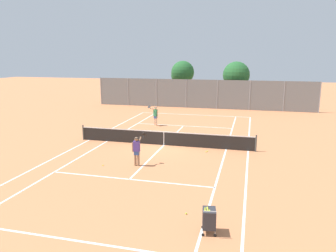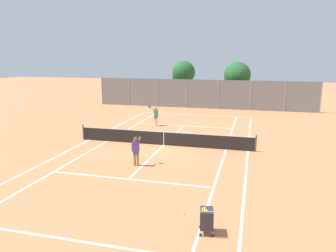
{
  "view_description": "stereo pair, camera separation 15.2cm",
  "coord_description": "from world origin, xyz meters",
  "px_view_note": "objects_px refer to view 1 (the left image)",
  "views": [
    {
      "loc": [
        5.54,
        -20.44,
        5.87
      ],
      "look_at": [
        -0.1,
        1.5,
        1.0
      ],
      "focal_mm": 35.0,
      "sensor_mm": 36.0,
      "label": 1
    },
    {
      "loc": [
        5.69,
        -20.4,
        5.87
      ],
      "look_at": [
        -0.1,
        1.5,
        1.0
      ],
      "focal_mm": 35.0,
      "sensor_mm": 36.0,
      "label": 2
    }
  ],
  "objects_px": {
    "loose_tennis_ball_2": "(206,117)",
    "loose_tennis_ball_3": "(239,138)",
    "loose_tennis_ball_0": "(206,152)",
    "loose_tennis_ball_4": "(103,165)",
    "loose_tennis_ball_5": "(207,151)",
    "ball_cart": "(209,218)",
    "tree_behind_right": "(237,76)",
    "loose_tennis_ball_1": "(186,213)",
    "player_far_left": "(155,115)",
    "player_near_side": "(137,149)",
    "tree_behind_left": "(182,73)",
    "tennis_net": "(164,138)"
  },
  "relations": [
    {
      "from": "player_far_left",
      "to": "tree_behind_left",
      "type": "height_order",
      "value": "tree_behind_left"
    },
    {
      "from": "ball_cart",
      "to": "loose_tennis_ball_1",
      "type": "bearing_deg",
      "value": 132.33
    },
    {
      "from": "loose_tennis_ball_4",
      "to": "tree_behind_right",
      "type": "distance_m",
      "value": 24.37
    },
    {
      "from": "loose_tennis_ball_1",
      "to": "tree_behind_left",
      "type": "distance_m",
      "value": 30.12
    },
    {
      "from": "ball_cart",
      "to": "tree_behind_right",
      "type": "relative_size",
      "value": 0.18
    },
    {
      "from": "loose_tennis_ball_4",
      "to": "tree_behind_left",
      "type": "height_order",
      "value": "tree_behind_left"
    },
    {
      "from": "loose_tennis_ball_0",
      "to": "tree_behind_right",
      "type": "distance_m",
      "value": 19.77
    },
    {
      "from": "tennis_net",
      "to": "loose_tennis_ball_5",
      "type": "distance_m",
      "value": 3.18
    },
    {
      "from": "loose_tennis_ball_0",
      "to": "loose_tennis_ball_4",
      "type": "distance_m",
      "value": 6.44
    },
    {
      "from": "tree_behind_right",
      "to": "loose_tennis_ball_4",
      "type": "bearing_deg",
      "value": -104.09
    },
    {
      "from": "loose_tennis_ball_5",
      "to": "loose_tennis_ball_2",
      "type": "bearing_deg",
      "value": 98.38
    },
    {
      "from": "player_near_side",
      "to": "tree_behind_left",
      "type": "bearing_deg",
      "value": 96.42
    },
    {
      "from": "tree_behind_left",
      "to": "tree_behind_right",
      "type": "distance_m",
      "value": 6.98
    },
    {
      "from": "tree_behind_left",
      "to": "loose_tennis_ball_5",
      "type": "bearing_deg",
      "value": -73.59
    },
    {
      "from": "loose_tennis_ball_5",
      "to": "tree_behind_left",
      "type": "relative_size",
      "value": 0.01
    },
    {
      "from": "tennis_net",
      "to": "loose_tennis_ball_4",
      "type": "height_order",
      "value": "tennis_net"
    },
    {
      "from": "ball_cart",
      "to": "loose_tennis_ball_5",
      "type": "bearing_deg",
      "value": 97.92
    },
    {
      "from": "loose_tennis_ball_2",
      "to": "loose_tennis_ball_3",
      "type": "xyz_separation_m",
      "value": [
        3.48,
        -7.95,
        0.0
      ]
    },
    {
      "from": "loose_tennis_ball_5",
      "to": "player_near_side",
      "type": "bearing_deg",
      "value": -133.23
    },
    {
      "from": "loose_tennis_ball_4",
      "to": "loose_tennis_ball_5",
      "type": "distance_m",
      "value": 6.59
    },
    {
      "from": "loose_tennis_ball_5",
      "to": "ball_cart",
      "type": "bearing_deg",
      "value": -82.08
    },
    {
      "from": "ball_cart",
      "to": "loose_tennis_ball_3",
      "type": "height_order",
      "value": "ball_cart"
    },
    {
      "from": "ball_cart",
      "to": "loose_tennis_ball_3",
      "type": "xyz_separation_m",
      "value": [
        0.4,
        13.43,
        -0.5
      ]
    },
    {
      "from": "loose_tennis_ball_4",
      "to": "tree_behind_right",
      "type": "height_order",
      "value": "tree_behind_right"
    },
    {
      "from": "ball_cart",
      "to": "loose_tennis_ball_5",
      "type": "height_order",
      "value": "ball_cart"
    },
    {
      "from": "tennis_net",
      "to": "player_far_left",
      "type": "height_order",
      "value": "player_far_left"
    },
    {
      "from": "loose_tennis_ball_0",
      "to": "loose_tennis_ball_5",
      "type": "relative_size",
      "value": 1.0
    },
    {
      "from": "ball_cart",
      "to": "loose_tennis_ball_1",
      "type": "distance_m",
      "value": 1.56
    },
    {
      "from": "tree_behind_left",
      "to": "tree_behind_right",
      "type": "xyz_separation_m",
      "value": [
        6.82,
        -1.47,
        -0.14
      ]
    },
    {
      "from": "tree_behind_right",
      "to": "loose_tennis_ball_1",
      "type": "bearing_deg",
      "value": -90.78
    },
    {
      "from": "loose_tennis_ball_2",
      "to": "tree_behind_left",
      "type": "distance_m",
      "value": 10.59
    },
    {
      "from": "loose_tennis_ball_0",
      "to": "tree_behind_left",
      "type": "height_order",
      "value": "tree_behind_left"
    },
    {
      "from": "tennis_net",
      "to": "loose_tennis_ball_0",
      "type": "relative_size",
      "value": 181.82
    },
    {
      "from": "player_near_side",
      "to": "loose_tennis_ball_3",
      "type": "height_order",
      "value": "player_near_side"
    },
    {
      "from": "player_near_side",
      "to": "loose_tennis_ball_5",
      "type": "relative_size",
      "value": 26.88
    },
    {
      "from": "player_far_left",
      "to": "loose_tennis_ball_3",
      "type": "bearing_deg",
      "value": -22.08
    },
    {
      "from": "ball_cart",
      "to": "loose_tennis_ball_1",
      "type": "xyz_separation_m",
      "value": [
        -0.99,
        1.09,
        -0.5
      ]
    },
    {
      "from": "loose_tennis_ball_1",
      "to": "player_far_left",
      "type": "bearing_deg",
      "value": 110.67
    },
    {
      "from": "tennis_net",
      "to": "loose_tennis_ball_4",
      "type": "xyz_separation_m",
      "value": [
        -2.12,
        -4.89,
        -0.48
      ]
    },
    {
      "from": "player_near_side",
      "to": "loose_tennis_ball_0",
      "type": "bearing_deg",
      "value": 46.18
    },
    {
      "from": "loose_tennis_ball_3",
      "to": "loose_tennis_ball_2",
      "type": "bearing_deg",
      "value": 113.61
    },
    {
      "from": "player_far_left",
      "to": "loose_tennis_ball_3",
      "type": "xyz_separation_m",
      "value": [
        7.15,
        -2.9,
        -0.89
      ]
    },
    {
      "from": "tennis_net",
      "to": "player_far_left",
      "type": "relative_size",
      "value": 6.76
    },
    {
      "from": "player_far_left",
      "to": "loose_tennis_ball_1",
      "type": "bearing_deg",
      "value": -69.33
    },
    {
      "from": "loose_tennis_ball_1",
      "to": "loose_tennis_ball_3",
      "type": "xyz_separation_m",
      "value": [
        1.4,
        12.34,
        0.0
      ]
    },
    {
      "from": "player_near_side",
      "to": "loose_tennis_ball_4",
      "type": "xyz_separation_m",
      "value": [
        -1.79,
        -0.51,
        -0.89
      ]
    },
    {
      "from": "loose_tennis_ball_2",
      "to": "loose_tennis_ball_4",
      "type": "xyz_separation_m",
      "value": [
        -3.41,
        -15.94,
        0.0
      ]
    },
    {
      "from": "tennis_net",
      "to": "tree_behind_right",
      "type": "distance_m",
      "value": 19.12
    },
    {
      "from": "loose_tennis_ball_0",
      "to": "loose_tennis_ball_4",
      "type": "bearing_deg",
      "value": -142.14
    },
    {
      "from": "player_near_side",
      "to": "tree_behind_left",
      "type": "distance_m",
      "value": 24.65
    }
  ]
}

